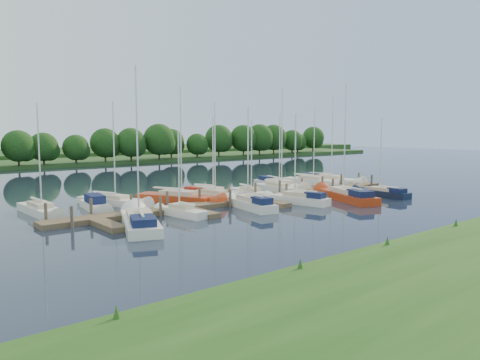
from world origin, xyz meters
TOP-DOWN VIEW (x-y plane):
  - ground at (0.00, 0.00)m, footprint 260.00×260.00m
  - dock at (0.00, 7.31)m, footprint 40.00×6.00m
  - mooring_pilings at (0.00, 8.43)m, footprint 38.24×2.84m
  - far_shore at (0.00, 75.00)m, footprint 180.00×30.00m
  - distant_hill at (0.00, 100.00)m, footprint 220.00×40.00m
  - treeline at (2.70, 62.29)m, footprint 146.72×9.95m
  - sailboat_n_0 at (-18.07, 13.74)m, footprint 1.98×7.43m
  - motorboat at (-13.70, 12.95)m, footprint 2.22×5.60m
  - sailboat_n_2 at (-11.30, 14.51)m, footprint 4.35×7.74m
  - sailboat_n_3 at (-5.78, 11.87)m, footprint 5.54×8.77m
  - sailboat_n_4 at (-2.51, 11.04)m, footprint 3.59×7.88m
  - sailboat_n_5 at (-1.03, 13.19)m, footprint 3.60×6.66m
  - sailboat_n_6 at (2.32, 10.80)m, footprint 2.26×6.54m
  - sailboat_n_7 at (7.25, 11.70)m, footprint 1.87×7.14m
  - sailboat_n_8 at (9.46, 13.69)m, footprint 4.17×9.85m
  - sailboat_n_9 at (15.14, 13.67)m, footprint 3.41×8.16m
  - sailboat_n_10 at (18.21, 13.49)m, footprint 3.74×9.54m
  - sailboat_s_0 at (-14.04, 4.06)m, footprint 5.12×9.41m
  - sailboat_s_1 at (-9.47, 5.69)m, footprint 1.95×5.57m
  - sailboat_s_2 at (-2.83, 4.79)m, footprint 2.73×7.29m
  - sailboat_s_3 at (2.55, 4.04)m, footprint 2.83×6.86m
  - sailboat_s_4 at (7.92, 2.66)m, footprint 5.03×9.43m
  - sailboat_s_5 at (12.96, 1.83)m, footprint 1.80×6.64m

SIDE VIEW (x-z plane):
  - ground at x=0.00m, z-range 0.00..0.00m
  - dock at x=0.00m, z-range 0.00..0.40m
  - sailboat_n_2 at x=-11.30m, z-range -4.70..5.23m
  - sailboat_n_7 at x=7.25m, z-range -4.29..4.83m
  - sailboat_n_6 at x=2.32m, z-range -3.89..4.43m
  - sailboat_n_0 at x=-18.07m, z-range -4.48..5.02m
  - sailboat_n_9 at x=15.14m, z-range -4.88..5.43m
  - sailboat_n_5 at x=-1.03m, z-range -4.08..4.62m
  - sailboat_s_1 at x=-9.47m, z-range -3.35..3.90m
  - sailboat_n_3 at x=-5.78m, z-range -5.49..6.04m
  - far_shore at x=0.00m, z-range 0.00..0.60m
  - sailboat_s_5 at x=12.96m, z-range -3.94..4.56m
  - sailboat_n_10 at x=18.21m, z-range -5.62..6.24m
  - sailboat_n_8 at x=9.46m, z-range -5.82..6.44m
  - sailboat_s_0 at x=-14.04m, z-range -5.67..6.31m
  - sailboat_n_4 at x=-2.51m, z-range -4.69..5.33m
  - sailboat_s_4 at x=7.92m, z-range -5.70..6.36m
  - sailboat_s_3 at x=2.55m, z-range -4.12..4.78m
  - sailboat_s_2 at x=-2.83m, z-range -4.36..5.03m
  - motorboat at x=-13.70m, z-range -0.49..1.18m
  - mooring_pilings at x=0.00m, z-range -0.40..1.60m
  - distant_hill at x=0.00m, z-range 0.00..1.40m
  - treeline at x=2.70m, z-range -0.07..8.07m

